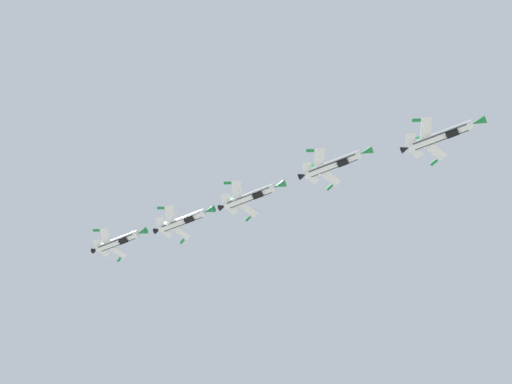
{
  "coord_description": "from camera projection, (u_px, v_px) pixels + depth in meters",
  "views": [
    {
      "loc": [
        5.15,
        -7.37,
        1.81
      ],
      "look_at": [
        29.26,
        79.93,
        86.05
      ],
      "focal_mm": 41.25,
      "sensor_mm": 36.0,
      "label": 1
    }
  ],
  "objects": [
    {
      "name": "fighter_jet_right_outer",
      "position": [
        118.0,
        241.0,
        137.95
      ],
      "size": [
        12.56,
        12.46,
        4.59
      ],
      "rotation": [
        0.0,
        -0.28,
        3.93
      ],
      "color": "silver"
    },
    {
      "name": "fighter_jet_left_outer",
      "position": [
        183.0,
        220.0,
        130.49
      ],
      "size": [
        12.49,
        12.38,
        4.88
      ],
      "rotation": [
        0.0,
        -0.36,
        3.93
      ],
      "color": "silver"
    },
    {
      "name": "fighter_jet_left_wing",
      "position": [
        334.0,
        164.0,
        117.9
      ],
      "size": [
        12.56,
        12.47,
        4.58
      ],
      "rotation": [
        0.0,
        -0.28,
        3.93
      ],
      "color": "silver"
    },
    {
      "name": "fighter_jet_right_wing",
      "position": [
        251.0,
        196.0,
        124.14
      ],
      "size": [
        12.49,
        12.38,
        4.87
      ],
      "rotation": [
        0.0,
        -0.35,
        3.93
      ],
      "color": "silver"
    },
    {
      "name": "fighter_jet_lead",
      "position": [
        442.0,
        135.0,
        108.79
      ],
      "size": [
        12.5,
        12.4,
        4.83
      ],
      "rotation": [
        0.0,
        -0.34,
        3.93
      ],
      "color": "silver"
    }
  ]
}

